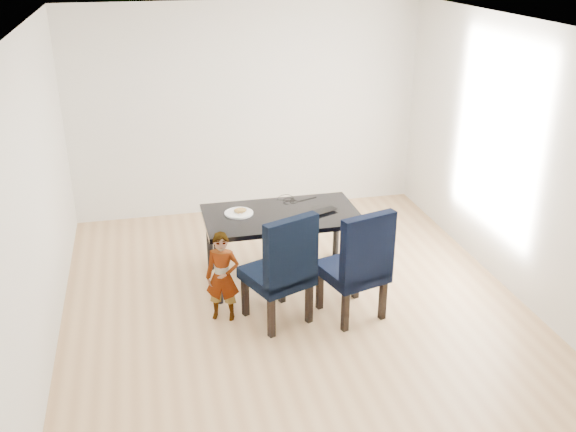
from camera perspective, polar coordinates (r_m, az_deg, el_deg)
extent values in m
cube|color=tan|center=(6.54, 0.40, -7.57)|extent=(4.50, 5.00, 0.01)
cube|color=white|center=(5.65, 0.48, 16.71)|extent=(4.50, 5.00, 0.01)
cube|color=white|center=(8.31, -3.67, 9.37)|extent=(4.50, 0.01, 2.70)
cube|color=white|center=(3.81, 9.43, -8.93)|extent=(4.50, 0.01, 2.70)
cube|color=silver|center=(5.89, -21.43, 1.72)|extent=(0.01, 5.00, 2.70)
cube|color=silver|center=(6.82, 19.25, 4.92)|extent=(0.01, 5.00, 2.70)
cube|color=black|center=(6.79, -0.58, -2.69)|extent=(1.60, 0.90, 0.75)
cube|color=black|center=(5.98, -1.02, -4.49)|extent=(0.71, 0.73, 1.13)
cube|color=black|center=(6.09, 5.73, -4.07)|extent=(0.67, 0.69, 1.13)
imported|color=orange|center=(6.08, -5.84, -5.40)|extent=(0.38, 0.31, 0.89)
cylinder|color=white|center=(6.65, -4.39, 0.26)|extent=(0.36, 0.36, 0.02)
ellipsoid|color=#A47B3A|center=(6.62, -4.27, 0.52)|extent=(0.14, 0.08, 0.05)
imported|color=black|center=(6.70, 2.93, 0.54)|extent=(0.36, 0.30, 0.02)
torus|color=black|center=(6.93, 0.18, 1.28)|extent=(0.20, 0.20, 0.01)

